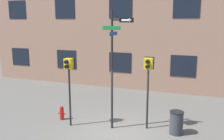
{
  "coord_description": "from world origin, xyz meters",
  "views": [
    {
      "loc": [
        2.97,
        -8.7,
        4.41
      ],
      "look_at": [
        -0.36,
        0.54,
        2.49
      ],
      "focal_mm": 40.0,
      "sensor_mm": 36.0,
      "label": 1
    }
  ],
  "objects_px": {
    "pedestrian_signal_left": "(69,73)",
    "trash_bin": "(176,123)",
    "fire_hydrant": "(62,113)",
    "street_sign_pole": "(114,62)",
    "pedestrian_signal_right": "(148,73)"
  },
  "relations": [
    {
      "from": "street_sign_pole",
      "to": "pedestrian_signal_right",
      "type": "relative_size",
      "value": 1.62
    },
    {
      "from": "street_sign_pole",
      "to": "trash_bin",
      "type": "xyz_separation_m",
      "value": [
        2.52,
        0.35,
        -2.35
      ]
    },
    {
      "from": "street_sign_pole",
      "to": "trash_bin",
      "type": "relative_size",
      "value": 5.22
    },
    {
      "from": "pedestrian_signal_left",
      "to": "fire_hydrant",
      "type": "bearing_deg",
      "value": 146.81
    },
    {
      "from": "trash_bin",
      "to": "fire_hydrant",
      "type": "bearing_deg",
      "value": -177.25
    },
    {
      "from": "street_sign_pole",
      "to": "fire_hydrant",
      "type": "relative_size",
      "value": 7.56
    },
    {
      "from": "pedestrian_signal_right",
      "to": "trash_bin",
      "type": "bearing_deg",
      "value": -5.71
    },
    {
      "from": "street_sign_pole",
      "to": "trash_bin",
      "type": "height_order",
      "value": "street_sign_pole"
    },
    {
      "from": "pedestrian_signal_left",
      "to": "pedestrian_signal_right",
      "type": "distance_m",
      "value": 3.26
    },
    {
      "from": "pedestrian_signal_left",
      "to": "fire_hydrant",
      "type": "relative_size",
      "value": 4.57
    },
    {
      "from": "street_sign_pole",
      "to": "fire_hydrant",
      "type": "distance_m",
      "value": 3.57
    },
    {
      "from": "street_sign_pole",
      "to": "pedestrian_signal_left",
      "type": "distance_m",
      "value": 1.93
    },
    {
      "from": "pedestrian_signal_right",
      "to": "trash_bin",
      "type": "xyz_separation_m",
      "value": [
        1.21,
        -0.12,
        -1.92
      ]
    },
    {
      "from": "pedestrian_signal_left",
      "to": "trash_bin",
      "type": "xyz_separation_m",
      "value": [
        4.35,
        0.7,
        -1.85
      ]
    },
    {
      "from": "street_sign_pole",
      "to": "fire_hydrant",
      "type": "height_order",
      "value": "street_sign_pole"
    }
  ]
}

